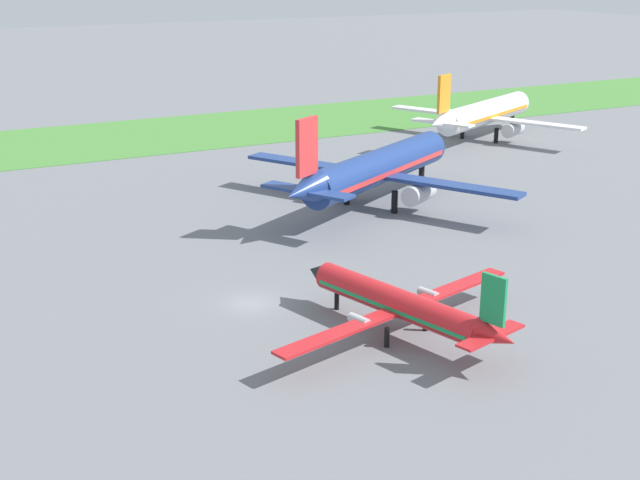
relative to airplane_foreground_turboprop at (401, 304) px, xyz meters
The scene contains 5 objects.
ground_plane 12.94m from the airplane_foreground_turboprop, 123.91° to the left, with size 600.00×600.00×0.00m, color slate.
grass_taxiway_strip 79.93m from the airplane_foreground_turboprop, 95.09° to the left, with size 360.00×28.00×0.08m, color #478438.
airplane_foreground_turboprop is the anchor object (origin of this frame).
airplane_midfield_jet 33.87m from the airplane_foreground_turboprop, 62.16° to the left, with size 30.17×30.22×11.77m.
airplane_parked_jet_far 72.45m from the airplane_foreground_turboprop, 47.83° to the left, with size 28.72×28.84×10.94m.
Camera 1 is at (-24.01, -58.07, 25.98)m, focal length 48.06 mm.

